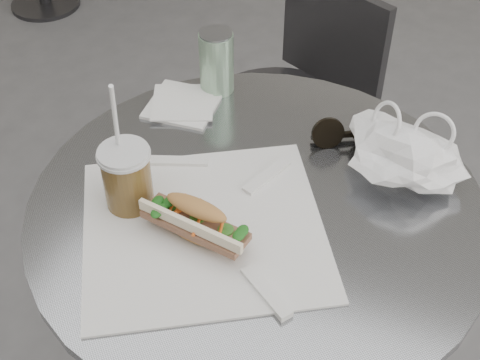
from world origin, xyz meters
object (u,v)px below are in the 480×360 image
at_px(iced_coffee, 127,177).
at_px(banh_mi, 196,221).
at_px(drink_can, 216,62).
at_px(sunglasses, 347,133).
at_px(chair_far, 288,148).
at_px(cafe_table, 255,303).

bearing_deg(iced_coffee, banh_mi, -12.39).
bearing_deg(drink_can, sunglasses, -13.40).
bearing_deg(sunglasses, iced_coffee, -165.48).
relative_size(chair_far, banh_mi, 3.45).
xyz_separation_m(cafe_table, iced_coffee, (-0.19, -0.08, 0.33)).
bearing_deg(banh_mi, chair_far, 104.78).
distance_m(cafe_table, chair_far, 0.63).
distance_m(banh_mi, drink_can, 0.40).
distance_m(sunglasses, drink_can, 0.29).
xyz_separation_m(cafe_table, drink_can, (-0.19, 0.27, 0.34)).
relative_size(cafe_table, chair_far, 0.99).
bearing_deg(banh_mi, drink_can, 117.90).
height_order(cafe_table, sunglasses, sunglasses).
bearing_deg(drink_can, cafe_table, -55.24).
distance_m(iced_coffee, drink_can, 0.35).
height_order(cafe_table, chair_far, chair_far).
bearing_deg(chair_far, iced_coffee, 108.98).
bearing_deg(cafe_table, iced_coffee, -157.79).
bearing_deg(cafe_table, sunglasses, 65.24).
xyz_separation_m(banh_mi, drink_can, (-0.13, 0.38, 0.03)).
height_order(chair_far, drink_can, drink_can).
bearing_deg(sunglasses, drink_can, 136.51).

